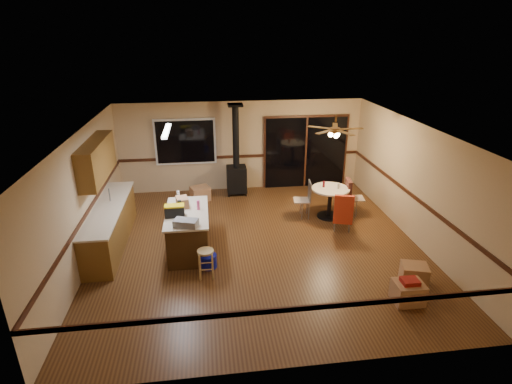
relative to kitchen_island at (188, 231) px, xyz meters
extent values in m
plane|color=#4F2E16|center=(1.50, 0.00, -0.45)|extent=(7.00, 7.00, 0.00)
plane|color=silver|center=(1.50, 0.00, 2.15)|extent=(7.00, 7.00, 0.00)
plane|color=tan|center=(1.50, 3.50, 0.85)|extent=(7.00, 0.00, 7.00)
plane|color=tan|center=(1.50, -3.50, 0.85)|extent=(7.00, 0.00, 7.00)
plane|color=tan|center=(-2.00, 0.00, 0.85)|extent=(0.00, 7.00, 7.00)
plane|color=tan|center=(5.00, 0.00, 0.85)|extent=(0.00, 7.00, 7.00)
cube|color=black|center=(-0.10, 3.45, 1.05)|extent=(1.72, 0.10, 1.32)
cube|color=black|center=(3.40, 3.45, 0.60)|extent=(2.52, 0.10, 2.10)
cube|color=brown|center=(-1.70, 0.50, -0.02)|extent=(0.60, 3.00, 0.86)
cube|color=beige|center=(-1.70, 0.50, 0.43)|extent=(0.64, 3.04, 0.04)
cube|color=brown|center=(-1.83, 0.70, 1.45)|extent=(0.35, 2.00, 0.80)
cube|color=#3A230E|center=(0.00, 0.00, -0.02)|extent=(0.80, 1.60, 0.86)
cube|color=beige|center=(0.00, 0.00, 0.43)|extent=(0.88, 1.68, 0.04)
cube|color=black|center=(1.30, 3.05, 0.00)|extent=(0.55, 0.50, 0.75)
cylinder|color=black|center=(1.30, 3.05, 1.26)|extent=(0.18, 0.18, 1.77)
cylinder|color=brown|center=(3.49, 1.21, 1.80)|extent=(0.24, 0.24, 0.10)
cylinder|color=brown|center=(3.49, 1.21, 2.07)|extent=(0.05, 0.05, 0.16)
sphere|color=#FFD88C|center=(3.49, 1.21, 1.68)|extent=(0.16, 0.16, 0.16)
cube|color=white|center=(-0.30, 0.30, 2.11)|extent=(0.10, 1.20, 0.04)
cube|color=slate|center=(0.01, -0.66, 0.52)|extent=(0.51, 0.38, 0.14)
cube|color=black|center=(-0.23, -0.17, 0.56)|extent=(0.40, 0.21, 0.22)
cube|color=gold|center=(-0.23, -0.17, 0.68)|extent=(0.40, 0.22, 0.03)
cube|color=#A16F47|center=(-0.10, 0.28, 0.55)|extent=(0.29, 0.36, 0.22)
cylinder|color=black|center=(-0.13, -0.02, 0.58)|extent=(0.10, 0.10, 0.28)
cylinder|color=#D84C8C|center=(0.24, 0.10, 0.55)|extent=(0.08, 0.08, 0.20)
cylinder|color=white|center=(-0.20, 0.72, 0.54)|extent=(0.07, 0.07, 0.19)
cylinder|color=tan|center=(0.36, -1.07, -0.17)|extent=(0.39, 0.39, 0.57)
cylinder|color=#0B12A7|center=(0.41, -0.74, -0.32)|extent=(0.36, 0.36, 0.27)
cylinder|color=black|center=(3.49, 1.21, -0.43)|extent=(0.59, 0.59, 0.04)
cylinder|color=black|center=(3.49, 1.21, -0.06)|extent=(0.10, 0.10, 0.70)
cylinder|color=beige|center=(3.49, 1.21, 0.31)|extent=(0.94, 0.94, 0.04)
cylinder|color=#590C14|center=(3.34, 1.31, 0.41)|extent=(0.07, 0.07, 0.16)
cylinder|color=beige|center=(3.67, 1.16, 0.39)|extent=(0.07, 0.07, 0.13)
cube|color=tan|center=(2.79, 1.31, 0.00)|extent=(0.44, 0.44, 0.03)
cube|color=slate|center=(2.98, 1.29, 0.25)|extent=(0.08, 0.40, 0.50)
cube|color=tan|center=(3.59, 0.51, 0.00)|extent=(0.50, 0.50, 0.03)
cube|color=slate|center=(3.54, 0.33, 0.25)|extent=(0.39, 0.14, 0.50)
cube|color=#B32D14|center=(3.53, 0.31, 0.15)|extent=(0.45, 0.22, 0.70)
cube|color=tan|center=(4.19, 1.26, 0.00)|extent=(0.46, 0.46, 0.03)
cube|color=slate|center=(4.01, 1.29, 0.25)|extent=(0.09, 0.40, 0.50)
cube|color=#47211B|center=(3.99, 1.29, 0.15)|extent=(0.17, 0.45, 0.70)
cube|color=#A16F47|center=(0.25, 2.71, -0.25)|extent=(0.60, 0.54, 0.40)
cube|color=#A16F47|center=(3.83, -2.31, -0.26)|extent=(0.51, 0.43, 0.38)
cube|color=#A16F47|center=(4.21, -1.79, -0.26)|extent=(0.56, 0.52, 0.38)
cube|color=maroon|center=(3.83, -2.31, -0.03)|extent=(0.29, 0.25, 0.08)
camera|label=1|loc=(0.45, -7.68, 3.96)|focal=28.00mm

